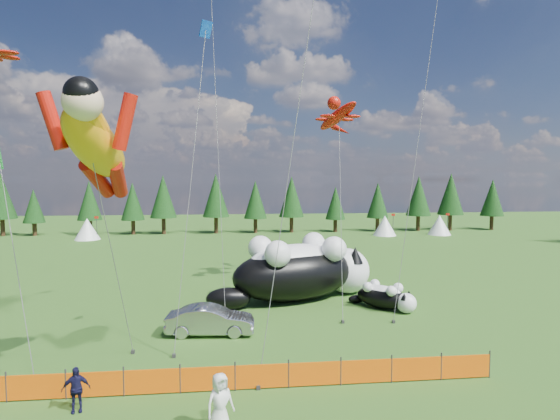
% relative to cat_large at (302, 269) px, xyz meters
% --- Properties ---
extents(ground, '(160.00, 160.00, 0.00)m').
position_rel_cat_large_xyz_m(ground, '(-5.42, -9.03, -1.99)').
color(ground, '#103509').
rests_on(ground, ground).
extents(safety_fence, '(22.06, 0.06, 1.10)m').
position_rel_cat_large_xyz_m(safety_fence, '(-5.42, -12.03, -1.49)').
color(safety_fence, '#262626').
rests_on(safety_fence, ground).
extents(tree_line, '(90.00, 4.00, 8.00)m').
position_rel_cat_large_xyz_m(tree_line, '(-5.42, 35.97, 2.01)').
color(tree_line, black).
rests_on(tree_line, ground).
extents(festival_tents, '(50.00, 3.20, 2.80)m').
position_rel_cat_large_xyz_m(festival_tents, '(5.58, 30.97, -0.59)').
color(festival_tents, white).
rests_on(festival_tents, ground).
extents(cat_large, '(11.15, 6.89, 4.19)m').
position_rel_cat_large_xyz_m(cat_large, '(0.00, 0.00, 0.00)').
color(cat_large, black).
rests_on(cat_large, ground).
extents(cat_small, '(3.51, 3.50, 1.59)m').
position_rel_cat_large_xyz_m(cat_small, '(4.65, -2.65, -1.23)').
color(cat_small, black).
rests_on(cat_small, ground).
extents(car, '(4.51, 1.88, 1.45)m').
position_rel_cat_large_xyz_m(car, '(-5.64, -5.95, -1.26)').
color(car, '#A9A8AD').
rests_on(car, ground).
extents(spectator_c, '(0.99, 0.67, 1.55)m').
position_rel_cat_large_xyz_m(spectator_c, '(-9.76, -12.94, -1.22)').
color(spectator_c, black).
rests_on(spectator_c, ground).
extents(spectator_e, '(1.09, 0.97, 1.87)m').
position_rel_cat_large_xyz_m(spectator_e, '(-4.89, -14.67, -1.05)').
color(spectator_e, silver).
rests_on(spectator_e, ground).
extents(superhero_kite, '(5.01, 6.33, 11.59)m').
position_rel_cat_large_xyz_m(superhero_kite, '(-9.28, -11.63, 7.05)').
color(superhero_kite, orange).
rests_on(superhero_kite, ground).
extents(gecko_kite, '(5.17, 11.81, 14.89)m').
position_rel_cat_large_xyz_m(gecko_kite, '(3.05, 3.35, 10.37)').
color(gecko_kite, '#BB1409').
rests_on(gecko_kite, ground).
extents(diamond_kite_a, '(1.91, 4.91, 16.64)m').
position_rel_cat_large_xyz_m(diamond_kite_a, '(-5.85, -4.46, 13.06)').
color(diamond_kite_a, blue).
rests_on(diamond_kite_a, ground).
extents(diamond_kite_b, '(4.97, 5.29, 20.93)m').
position_rel_cat_large_xyz_m(diamond_kite_b, '(8.39, -0.73, 16.77)').
color(diamond_kite_b, '#0C9281').
rests_on(diamond_kite_b, ground).
extents(diamond_kite_d, '(1.38, 6.99, 21.46)m').
position_rel_cat_large_xyz_m(diamond_kite_d, '(-5.78, 2.07, 17.36)').
color(diamond_kite_d, '#0C9281').
rests_on(diamond_kite_d, ground).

